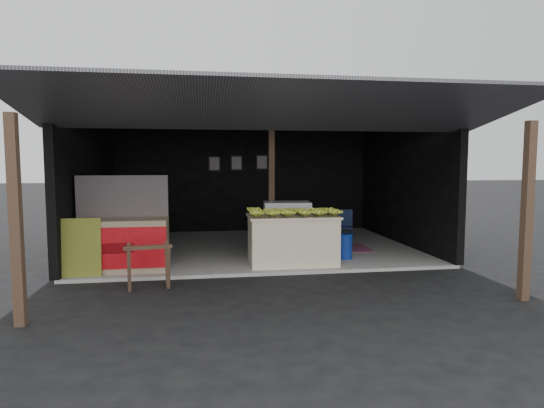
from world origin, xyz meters
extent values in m
plane|color=black|center=(0.00, 0.00, 0.00)|extent=(80.00, 80.00, 0.00)
cube|color=gray|center=(0.00, 2.50, 0.03)|extent=(7.00, 5.00, 0.06)
cube|color=black|center=(0.00, 5.00, 1.51)|extent=(7.00, 0.15, 2.90)
cube|color=black|center=(-3.50, 2.50, 1.51)|extent=(0.15, 5.00, 2.90)
cube|color=black|center=(3.50, 2.50, 1.51)|extent=(0.15, 5.00, 2.90)
cube|color=#232326|center=(0.00, 2.50, 2.96)|extent=(7.20, 5.20, 0.12)
cube|color=#232326|center=(0.00, -0.95, 2.73)|extent=(7.40, 2.47, 0.48)
cube|color=#4A3225|center=(0.30, 1.90, 1.49)|extent=(0.12, 0.12, 2.85)
cube|color=#4A3225|center=(-3.30, -1.90, 1.25)|extent=(0.12, 0.12, 2.50)
cube|color=#4A3225|center=(3.30, -1.90, 1.25)|extent=(0.12, 0.12, 2.50)
cube|color=silver|center=(0.50, 0.65, 0.49)|extent=(1.60, 0.98, 0.86)
cube|color=silver|center=(0.50, 0.65, 0.95)|extent=(1.66, 1.04, 0.04)
cube|color=white|center=(0.60, 1.71, 0.59)|extent=(1.01, 0.73, 1.06)
cube|color=navy|center=(0.60, 1.38, 0.64)|extent=(0.74, 0.09, 0.32)
cube|color=#B21414|center=(0.60, 1.38, 0.27)|extent=(0.48, 0.06, 0.11)
cube|color=#998466|center=(-2.56, 0.59, 0.51)|extent=(1.60, 0.71, 0.90)
cube|color=red|center=(-2.56, 0.23, 0.51)|extent=(1.60, 0.03, 0.70)
cube|color=white|center=(-2.56, 0.22, 0.51)|extent=(0.54, 0.01, 0.18)
cube|color=#171D46|center=(-2.56, 0.89, 1.33)|extent=(1.60, 0.06, 0.75)
cube|color=black|center=(-3.13, 0.20, 0.54)|extent=(0.64, 0.12, 0.97)
cube|color=#4A3225|center=(-2.22, -0.77, 0.35)|extent=(0.09, 0.27, 0.69)
cube|color=#4A3225|center=(-1.66, -0.69, 0.35)|extent=(0.09, 0.27, 0.69)
cube|color=#4A3225|center=(-2.27, -0.44, 0.35)|extent=(0.09, 0.27, 0.69)
cube|color=#4A3225|center=(-1.71, -0.36, 0.35)|extent=(0.09, 0.27, 0.69)
cube|color=#4A3225|center=(-1.97, -0.57, 0.66)|extent=(0.71, 0.16, 0.06)
cylinder|color=navy|center=(1.59, 0.92, 0.29)|extent=(0.31, 0.31, 0.46)
cylinder|color=#091333|center=(1.90, 2.33, 0.25)|extent=(0.03, 0.03, 0.39)
cylinder|color=#091333|center=(2.18, 2.25, 0.25)|extent=(0.03, 0.03, 0.39)
cylinder|color=#091333|center=(1.98, 2.61, 0.25)|extent=(0.03, 0.03, 0.39)
cylinder|color=#091333|center=(2.26, 2.53, 0.25)|extent=(0.03, 0.03, 0.39)
cube|color=#091333|center=(2.08, 2.43, 0.45)|extent=(0.46, 0.46, 0.04)
cube|color=#091333|center=(2.13, 2.59, 0.65)|extent=(0.37, 0.14, 0.40)
cube|color=#7E1C4C|center=(1.72, 1.98, 0.07)|extent=(1.58, 1.13, 0.01)
cube|color=black|center=(-0.80, 4.90, 1.91)|extent=(0.32, 0.03, 0.42)
cube|color=#4C4C59|center=(-0.80, 4.88, 1.91)|extent=(0.26, 0.02, 0.34)
cube|color=black|center=(-0.20, 4.90, 1.93)|extent=(0.32, 0.03, 0.42)
cube|color=#4C4C59|center=(-0.20, 4.88, 1.93)|extent=(0.26, 0.02, 0.34)
cube|color=black|center=(0.50, 4.90, 1.95)|extent=(0.32, 0.03, 0.42)
cube|color=#4C4C59|center=(0.50, 4.88, 1.95)|extent=(0.26, 0.02, 0.34)
camera|label=1|loc=(-1.16, -7.54, 1.92)|focal=30.00mm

